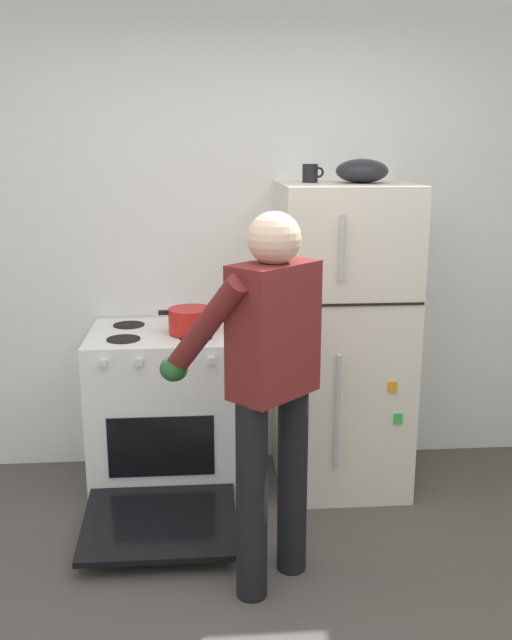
{
  "coord_description": "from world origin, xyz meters",
  "views": [
    {
      "loc": [
        -0.24,
        -2.03,
        1.85
      ],
      "look_at": [
        0.03,
        1.32,
        1.0
      ],
      "focal_mm": 39.31,
      "sensor_mm": 36.0,
      "label": 1
    }
  ],
  "objects_px": {
    "refrigerator": "(341,338)",
    "mixing_bowl": "(362,171)",
    "red_pot": "(191,320)",
    "coffee_mug": "(311,173)",
    "stove_range": "(164,413)",
    "person_cook": "(267,370)"
  },
  "relations": [
    {
      "from": "red_pot",
      "to": "mixing_bowl",
      "type": "distance_m",
      "value": 1.17
    },
    {
      "from": "person_cook",
      "to": "red_pot",
      "type": "height_order",
      "value": "person_cook"
    },
    {
      "from": "mixing_bowl",
      "to": "refrigerator",
      "type": "bearing_deg",
      "value": -179.79
    },
    {
      "from": "stove_range",
      "to": "mixing_bowl",
      "type": "bearing_deg",
      "value": 0.97
    },
    {
      "from": "stove_range",
      "to": "person_cook",
      "type": "xyz_separation_m",
      "value": [
        0.48,
        -0.89,
        0.52
      ]
    },
    {
      "from": "red_pot",
      "to": "coffee_mug",
      "type": "distance_m",
      "value": 0.98
    },
    {
      "from": "coffee_mug",
      "to": "red_pot",
      "type": "bearing_deg",
      "value": -170.98
    },
    {
      "from": "stove_range",
      "to": "refrigerator",
      "type": "bearing_deg",
      "value": 1.03
    },
    {
      "from": "stove_range",
      "to": "coffee_mug",
      "type": "relative_size",
      "value": 10.75
    },
    {
      "from": "refrigerator",
      "to": "stove_range",
      "type": "xyz_separation_m",
      "value": [
        -0.97,
        -0.02,
        -0.39
      ]
    },
    {
      "from": "refrigerator",
      "to": "mixing_bowl",
      "type": "relative_size",
      "value": 6.15
    },
    {
      "from": "refrigerator",
      "to": "stove_range",
      "type": "bearing_deg",
      "value": -178.97
    },
    {
      "from": "coffee_mug",
      "to": "mixing_bowl",
      "type": "relative_size",
      "value": 0.42
    },
    {
      "from": "red_pot",
      "to": "mixing_bowl",
      "type": "relative_size",
      "value": 1.25
    },
    {
      "from": "red_pot",
      "to": "person_cook",
      "type": "bearing_deg",
      "value": -69.81
    },
    {
      "from": "coffee_mug",
      "to": "stove_range",
      "type": "bearing_deg",
      "value": -175.1
    },
    {
      "from": "refrigerator",
      "to": "person_cook",
      "type": "relative_size",
      "value": 1.03
    },
    {
      "from": "refrigerator",
      "to": "stove_range",
      "type": "relative_size",
      "value": 1.37
    },
    {
      "from": "stove_range",
      "to": "mixing_bowl",
      "type": "relative_size",
      "value": 4.48
    },
    {
      "from": "red_pot",
      "to": "refrigerator",
      "type": "bearing_deg",
      "value": 3.52
    },
    {
      "from": "mixing_bowl",
      "to": "stove_range",
      "type": "bearing_deg",
      "value": -179.03
    },
    {
      "from": "red_pot",
      "to": "coffee_mug",
      "type": "xyz_separation_m",
      "value": [
        0.63,
        0.1,
        0.75
      ]
    }
  ]
}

